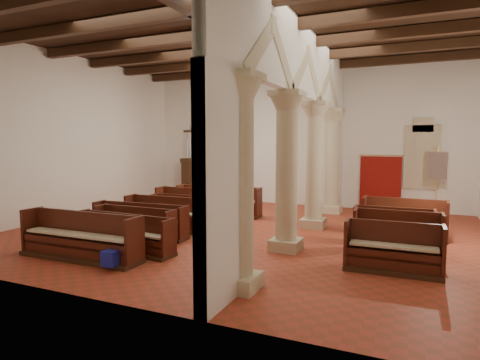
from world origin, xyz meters
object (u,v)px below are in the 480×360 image
object	(u,v)px
pipe_organ	(204,172)
aisle_pew_0	(393,255)
lectern	(223,193)
processional_banner	(436,198)
nave_pew_0	(80,244)

from	to	relation	value
pipe_organ	aisle_pew_0	distance (m)	11.85
lectern	aisle_pew_0	world-z (taller)	aisle_pew_0
processional_banner	nave_pew_0	xyz separation A→B (m)	(-7.99, -8.36, -0.46)
processional_banner	nave_pew_0	bearing A→B (deg)	-121.34
processional_banner	lectern	bearing A→B (deg)	-174.56
lectern	aisle_pew_0	bearing A→B (deg)	-50.16
lectern	nave_pew_0	size ratio (longest dim) A/B	0.33
pipe_organ	processional_banner	world-z (taller)	pipe_organ
nave_pew_0	lectern	bearing A→B (deg)	94.38
aisle_pew_0	nave_pew_0	bearing A→B (deg)	-164.68
lectern	processional_banner	bearing A→B (deg)	-13.25
nave_pew_0	pipe_organ	bearing A→B (deg)	101.06
lectern	pipe_organ	bearing A→B (deg)	159.76
aisle_pew_0	lectern	bearing A→B (deg)	135.40
pipe_organ	processional_banner	xyz separation A→B (m)	(10.00, -1.36, -0.54)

